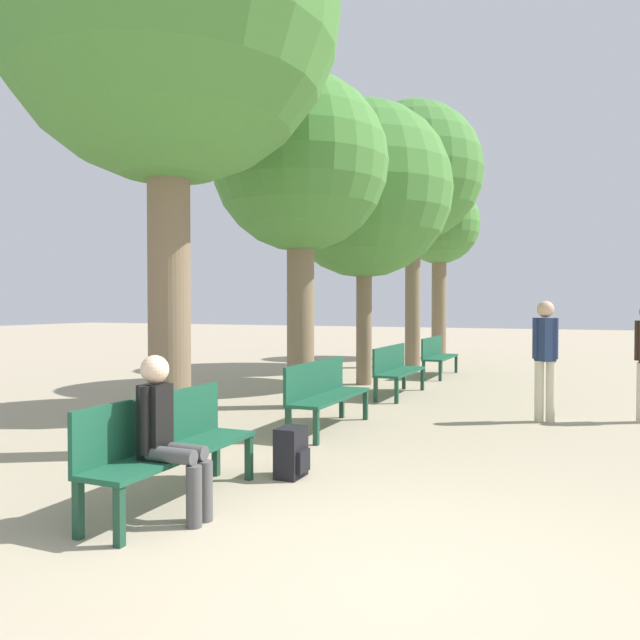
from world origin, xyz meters
name	(u,v)px	position (x,y,z in m)	size (l,w,h in m)	color
ground_plane	(380,578)	(0.00, 0.00, 0.00)	(80.00, 80.00, 0.00)	tan
bench_row_0	(166,440)	(-2.01, 0.63, 0.51)	(0.45, 1.81, 0.88)	#195138
bench_row_1	(324,390)	(-2.01, 3.90, 0.51)	(0.45, 1.81, 0.88)	#195138
bench_row_2	(396,367)	(-2.01, 7.16, 0.51)	(0.45, 1.81, 0.88)	#195138
bench_row_3	(437,353)	(-2.01, 10.43, 0.51)	(0.45, 1.81, 0.88)	#195138
tree_row_0	(168,12)	(-3.04, 2.05, 4.73)	(3.72, 3.72, 6.64)	#7A664C
tree_row_1	(300,167)	(-3.04, 5.39, 3.76)	(2.75, 2.75, 5.20)	#7A664C
tree_row_2	(364,190)	(-3.04, 8.41, 3.90)	(3.53, 3.53, 5.68)	#7A664C
tree_row_3	(413,173)	(-3.04, 12.20, 4.99)	(3.56, 3.56, 6.81)	#7A664C
tree_row_4	(439,227)	(-3.04, 15.28, 3.96)	(2.43, 2.43, 5.28)	#7A664C
person_seated	(167,432)	(-1.78, 0.35, 0.66)	(0.56, 0.32, 1.23)	#4C4C4C
backpack	(292,453)	(-1.42, 1.73, 0.23)	(0.26, 0.31, 0.47)	black
pedestrian_mid	(545,353)	(0.58, 5.58, 0.95)	(0.34, 0.30, 1.66)	beige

